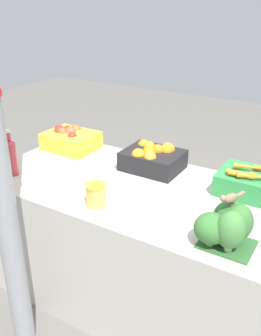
{
  "coord_description": "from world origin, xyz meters",
  "views": [
    {
      "loc": [
        0.96,
        -1.57,
        1.7
      ],
      "look_at": [
        0.0,
        0.0,
        0.85
      ],
      "focal_mm": 40.0,
      "sensor_mm": 36.0,
      "label": 1
    }
  ],
  "objects_px": {
    "orange_crate": "(153,157)",
    "pickle_jar": "(96,195)",
    "sparrow_bird": "(230,198)",
    "juice_bottle_ruby": "(11,156)",
    "carrot_crate": "(252,183)",
    "broccoli_pile": "(227,225)",
    "apple_crate": "(70,139)"
  },
  "relations": [
    {
      "from": "orange_crate",
      "to": "pickle_jar",
      "type": "xyz_separation_m",
      "value": [
        -0.03,
        -0.53,
        -0.01
      ]
    },
    {
      "from": "orange_crate",
      "to": "sparrow_bird",
      "type": "height_order",
      "value": "sparrow_bird"
    },
    {
      "from": "juice_bottle_ruby",
      "to": "carrot_crate",
      "type": "bearing_deg",
      "value": 21.56
    },
    {
      "from": "broccoli_pile",
      "to": "juice_bottle_ruby",
      "type": "relative_size",
      "value": 0.88
    },
    {
      "from": "carrot_crate",
      "to": "orange_crate",
      "type": "bearing_deg",
      "value": 179.18
    },
    {
      "from": "pickle_jar",
      "to": "sparrow_bird",
      "type": "xyz_separation_m",
      "value": [
        0.65,
        0.03,
        0.16
      ]
    },
    {
      "from": "pickle_jar",
      "to": "carrot_crate",
      "type": "bearing_deg",
      "value": 40.2
    },
    {
      "from": "apple_crate",
      "to": "broccoli_pile",
      "type": "xyz_separation_m",
      "value": [
        1.26,
        -0.52,
        0.03
      ]
    },
    {
      "from": "juice_bottle_ruby",
      "to": "apple_crate",
      "type": "bearing_deg",
      "value": 87.89
    },
    {
      "from": "apple_crate",
      "to": "carrot_crate",
      "type": "relative_size",
      "value": 1.0
    },
    {
      "from": "apple_crate",
      "to": "broccoli_pile",
      "type": "relative_size",
      "value": 1.41
    },
    {
      "from": "apple_crate",
      "to": "juice_bottle_ruby",
      "type": "distance_m",
      "value": 0.5
    },
    {
      "from": "orange_crate",
      "to": "broccoli_pile",
      "type": "height_order",
      "value": "broccoli_pile"
    },
    {
      "from": "broccoli_pile",
      "to": "sparrow_bird",
      "type": "bearing_deg",
      "value": 112.81
    },
    {
      "from": "apple_crate",
      "to": "orange_crate",
      "type": "relative_size",
      "value": 1.0
    },
    {
      "from": "orange_crate",
      "to": "apple_crate",
      "type": "bearing_deg",
      "value": -179.81
    },
    {
      "from": "sparrow_bird",
      "to": "juice_bottle_ruby",
      "type": "bearing_deg",
      "value": -62.2
    },
    {
      "from": "carrot_crate",
      "to": "sparrow_bird",
      "type": "distance_m",
      "value": 0.52
    },
    {
      "from": "pickle_jar",
      "to": "broccoli_pile",
      "type": "bearing_deg",
      "value": 1.41
    },
    {
      "from": "pickle_jar",
      "to": "juice_bottle_ruby",
      "type": "bearing_deg",
      "value": 176.9
    },
    {
      "from": "apple_crate",
      "to": "juice_bottle_ruby",
      "type": "bearing_deg",
      "value": -92.11
    },
    {
      "from": "apple_crate",
      "to": "carrot_crate",
      "type": "bearing_deg",
      "value": -0.3
    },
    {
      "from": "sparrow_bird",
      "to": "broccoli_pile",
      "type": "bearing_deg",
      "value": 50.94
    },
    {
      "from": "apple_crate",
      "to": "juice_bottle_ruby",
      "type": "xyz_separation_m",
      "value": [
        -0.02,
        -0.5,
        0.05
      ]
    },
    {
      "from": "pickle_jar",
      "to": "sparrow_bird",
      "type": "bearing_deg",
      "value": 2.33
    },
    {
      "from": "broccoli_pile",
      "to": "pickle_jar",
      "type": "xyz_separation_m",
      "value": [
        -0.65,
        -0.02,
        -0.04
      ]
    },
    {
      "from": "carrot_crate",
      "to": "juice_bottle_ruby",
      "type": "height_order",
      "value": "juice_bottle_ruby"
    },
    {
      "from": "sparrow_bird",
      "to": "carrot_crate",
      "type": "bearing_deg",
      "value": -148.89
    },
    {
      "from": "juice_bottle_ruby",
      "to": "broccoli_pile",
      "type": "bearing_deg",
      "value": -0.8
    },
    {
      "from": "carrot_crate",
      "to": "pickle_jar",
      "type": "distance_m",
      "value": 0.81
    },
    {
      "from": "broccoli_pile",
      "to": "juice_bottle_ruby",
      "type": "xyz_separation_m",
      "value": [
        -1.28,
        0.02,
        0.02
      ]
    },
    {
      "from": "orange_crate",
      "to": "broccoli_pile",
      "type": "bearing_deg",
      "value": -39.77
    }
  ]
}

